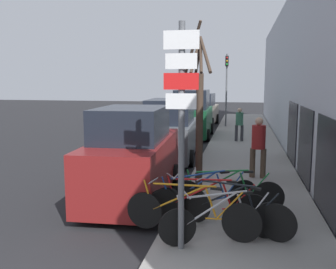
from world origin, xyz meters
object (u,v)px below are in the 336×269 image
(bicycle_3, at_px, (209,205))
(bicycle_0, at_px, (224,221))
(bicycle_4, at_px, (204,198))
(street_tree, at_px, (199,112))
(traffic_light, at_px, (227,80))
(parked_car_3, at_px, (201,111))
(pedestrian_far, at_px, (239,122))
(pedestrian_near, at_px, (258,143))
(parked_car_2, at_px, (192,116))
(bicycle_2, at_px, (234,211))
(bicycle_5, at_px, (227,194))
(parked_car_1, at_px, (171,132))
(bicycle_1, at_px, (191,213))
(parked_car_0, at_px, (133,158))
(signpost, at_px, (181,125))

(bicycle_3, bearing_deg, bicycle_0, -153.20)
(bicycle_4, xyz_separation_m, street_tree, (-0.39, 2.25, 1.62))
(bicycle_4, relative_size, traffic_light, 0.49)
(parked_car_3, height_order, pedestrian_far, parked_car_3)
(bicycle_4, relative_size, pedestrian_near, 1.23)
(street_tree, bearing_deg, bicycle_0, -76.12)
(bicycle_3, distance_m, parked_car_2, 12.70)
(bicycle_4, height_order, pedestrian_far, pedestrian_far)
(bicycle_2, height_order, pedestrian_far, pedestrian_far)
(bicycle_0, height_order, traffic_light, traffic_light)
(street_tree, height_order, traffic_light, traffic_light)
(bicycle_3, distance_m, bicycle_5, 0.82)
(parked_car_1, bearing_deg, bicycle_0, -74.88)
(bicycle_4, bearing_deg, pedestrian_near, -51.34)
(parked_car_3, height_order, traffic_light, traffic_light)
(bicycle_3, bearing_deg, bicycle_1, 157.95)
(bicycle_0, distance_m, parked_car_0, 3.53)
(bicycle_1, relative_size, bicycle_4, 1.16)
(parked_car_0, bearing_deg, signpost, -62.82)
(bicycle_4, xyz_separation_m, pedestrian_far, (0.60, 10.36, 0.50))
(bicycle_1, bearing_deg, street_tree, 13.02)
(pedestrian_far, bearing_deg, parked_car_3, 96.61)
(signpost, bearing_deg, bicycle_1, 81.42)
(parked_car_0, bearing_deg, bicycle_4, -38.01)
(bicycle_2, height_order, bicycle_3, same)
(bicycle_1, relative_size, parked_car_0, 0.56)
(bicycle_0, height_order, parked_car_3, parked_car_3)
(bicycle_2, height_order, parked_car_1, parked_car_1)
(parked_car_3, height_order, pedestrian_near, parked_car_3)
(bicycle_1, bearing_deg, pedestrian_far, 4.98)
(parked_car_3, bearing_deg, bicycle_2, -78.91)
(parked_car_0, distance_m, pedestrian_near, 3.85)
(bicycle_0, distance_m, bicycle_4, 1.26)
(bicycle_5, relative_size, pedestrian_near, 1.35)
(bicycle_3, distance_m, bicycle_4, 0.43)
(bicycle_0, relative_size, parked_car_3, 0.48)
(bicycle_0, relative_size, pedestrian_near, 1.22)
(bicycle_1, bearing_deg, traffic_light, 9.25)
(parked_car_3, bearing_deg, street_tree, -81.07)
(parked_car_3, bearing_deg, bicycle_3, -80.29)
(pedestrian_near, bearing_deg, parked_car_2, 116.51)
(pedestrian_near, relative_size, pedestrian_far, 1.14)
(bicycle_1, distance_m, pedestrian_far, 11.38)
(signpost, xyz_separation_m, bicycle_2, (0.85, 0.93, -1.72))
(parked_car_2, relative_size, pedestrian_far, 2.65)
(signpost, relative_size, traffic_light, 0.84)
(bicycle_5, height_order, parked_car_3, parked_car_3)
(bicycle_2, xyz_separation_m, traffic_light, (-0.91, 16.83, 2.48))
(bicycle_3, bearing_deg, traffic_light, 5.85)
(bicycle_1, xyz_separation_m, bicycle_2, (0.76, 0.34, -0.01))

